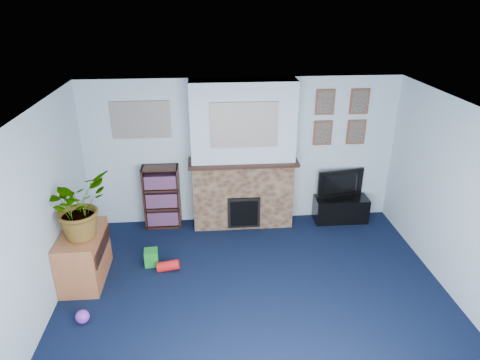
{
  "coord_description": "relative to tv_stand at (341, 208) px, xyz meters",
  "views": [
    {
      "loc": [
        -0.56,
        -4.21,
        3.59
      ],
      "look_at": [
        -0.13,
        1.0,
        1.27
      ],
      "focal_mm": 32.0,
      "sensor_mm": 36.0,
      "label": 1
    }
  ],
  "objects": [
    {
      "name": "floor",
      "position": [
        -1.66,
        -2.03,
        -0.23
      ],
      "size": [
        5.0,
        4.5,
        0.01
      ],
      "primitive_type": "cube",
      "color": "black",
      "rests_on": "ground"
    },
    {
      "name": "ceiling",
      "position": [
        -1.66,
        -2.03,
        2.17
      ],
      "size": [
        5.0,
        4.5,
        0.01
      ],
      "primitive_type": "cube",
      "color": "white",
      "rests_on": "wall_back"
    },
    {
      "name": "wall_back",
      "position": [
        -1.66,
        0.22,
        0.97
      ],
      "size": [
        5.0,
        0.04,
        2.4
      ],
      "primitive_type": "cube",
      "color": "#ADC1D1",
      "rests_on": "ground"
    },
    {
      "name": "wall_left",
      "position": [
        -4.16,
        -2.03,
        0.97
      ],
      "size": [
        0.04,
        4.5,
        2.4
      ],
      "primitive_type": "cube",
      "color": "#ADC1D1",
      "rests_on": "ground"
    },
    {
      "name": "wall_right",
      "position": [
        0.84,
        -2.03,
        0.97
      ],
      "size": [
        0.04,
        4.5,
        2.4
      ],
      "primitive_type": "cube",
      "color": "#ADC1D1",
      "rests_on": "ground"
    },
    {
      "name": "chimney_breast",
      "position": [
        -1.66,
        0.02,
        0.96
      ],
      "size": [
        1.72,
        0.5,
        2.4
      ],
      "color": "brown",
      "rests_on": "ground"
    },
    {
      "name": "collage_main",
      "position": [
        -1.66,
        -0.19,
        1.55
      ],
      "size": [
        1.0,
        0.03,
        0.68
      ],
      "primitive_type": "cube",
      "color": "gray",
      "rests_on": "chimney_breast"
    },
    {
      "name": "collage_left",
      "position": [
        -3.21,
        0.21,
        1.55
      ],
      "size": [
        0.9,
        0.03,
        0.58
      ],
      "primitive_type": "cube",
      "color": "gray",
      "rests_on": "wall_back"
    },
    {
      "name": "portrait_tl",
      "position": [
        -0.36,
        0.2,
        1.77
      ],
      "size": [
        0.3,
        0.03,
        0.4
      ],
      "primitive_type": "cube",
      "color": "brown",
      "rests_on": "wall_back"
    },
    {
      "name": "portrait_tr",
      "position": [
        0.19,
        0.2,
        1.77
      ],
      "size": [
        0.3,
        0.03,
        0.4
      ],
      "primitive_type": "cube",
      "color": "brown",
      "rests_on": "wall_back"
    },
    {
      "name": "portrait_bl",
      "position": [
        -0.36,
        0.2,
        1.27
      ],
      "size": [
        0.3,
        0.03,
        0.4
      ],
      "primitive_type": "cube",
      "color": "brown",
      "rests_on": "wall_back"
    },
    {
      "name": "portrait_br",
      "position": [
        0.19,
        0.2,
        1.27
      ],
      "size": [
        0.3,
        0.03,
        0.4
      ],
      "primitive_type": "cube",
      "color": "brown",
      "rests_on": "wall_back"
    },
    {
      "name": "tv_stand",
      "position": [
        0.0,
        0.0,
        0.0
      ],
      "size": [
        0.88,
        0.37,
        0.42
      ],
      "primitive_type": "cube",
      "color": "black",
      "rests_on": "ground"
    },
    {
      "name": "television",
      "position": [
        0.0,
        0.02,
        0.43
      ],
      "size": [
        0.81,
        0.24,
        0.46
      ],
      "primitive_type": "imported",
      "rotation": [
        0.0,
        0.0,
        3.32
      ],
      "color": "black",
      "rests_on": "tv_stand"
    },
    {
      "name": "bookshelf",
      "position": [
        -2.97,
        0.08,
        0.28
      ],
      "size": [
        0.58,
        0.28,
        1.05
      ],
      "color": "black",
      "rests_on": "ground"
    },
    {
      "name": "sideboard",
      "position": [
        -3.9,
        -1.3,
        0.12
      ],
      "size": [
        0.51,
        0.91,
        0.71
      ],
      "primitive_type": "cube",
      "color": "#A15933",
      "rests_on": "ground"
    },
    {
      "name": "potted_plant",
      "position": [
        -3.85,
        -1.35,
        0.91
      ],
      "size": [
        0.95,
        0.99,
        0.85
      ],
      "primitive_type": "imported",
      "rotation": [
        0.0,
        0.0,
        1.06
      ],
      "color": "#26661E",
      "rests_on": "sideboard"
    },
    {
      "name": "mantel_clock",
      "position": [
        -1.65,
        -0.03,
        1.0
      ],
      "size": [
        0.1,
        0.06,
        0.14
      ],
      "primitive_type": "cube",
      "color": "gold",
      "rests_on": "chimney_breast"
    },
    {
      "name": "mantel_candle",
      "position": [
        -1.41,
        -0.03,
        1.01
      ],
      "size": [
        0.05,
        0.05,
        0.15
      ],
      "primitive_type": "cylinder",
      "color": "#B2BFC6",
      "rests_on": "chimney_breast"
    },
    {
      "name": "mantel_teddy",
      "position": [
        -2.26,
        -0.03,
        0.99
      ],
      "size": [
        0.14,
        0.14,
        0.14
      ],
      "primitive_type": "sphere",
      "color": "gray",
      "rests_on": "chimney_breast"
    },
    {
      "name": "mantel_can",
      "position": [
        -0.99,
        -0.03,
        0.99
      ],
      "size": [
        0.06,
        0.06,
        0.11
      ],
      "primitive_type": "cylinder",
      "color": "#198C26",
      "rests_on": "chimney_breast"
    },
    {
      "name": "green_crate",
      "position": [
        -3.96,
        -1.08,
        -0.08
      ],
      "size": [
        0.45,
        0.41,
        0.29
      ],
      "primitive_type": "cube",
      "rotation": [
        0.0,
        0.0,
        0.38
      ],
      "color": "#198C26",
      "rests_on": "ground"
    },
    {
      "name": "toy_ball",
      "position": [
        -3.74,
        -2.17,
        -0.14
      ],
      "size": [
        0.16,
        0.16,
        0.16
      ],
      "primitive_type": "sphere",
      "color": "purple",
      "rests_on": "ground"
    },
    {
      "name": "toy_block",
      "position": [
        -3.06,
        -1.05,
        -0.11
      ],
      "size": [
        0.2,
        0.2,
        0.23
      ],
      "primitive_type": "cube",
      "rotation": [
        0.0,
        0.0,
        0.08
      ],
      "color": "#198C26",
      "rests_on": "ground"
    },
    {
      "name": "toy_tube",
      "position": [
        -2.81,
        -1.21,
        -0.15
      ],
      "size": [
        0.32,
        0.14,
        0.19
      ],
      "primitive_type": "cylinder",
      "rotation": [
        0.0,
        1.43,
        0.0
      ],
      "color": "red",
      "rests_on": "ground"
    }
  ]
}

